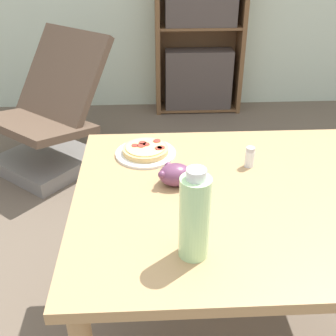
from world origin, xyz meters
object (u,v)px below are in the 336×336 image
at_px(pizza_on_plate, 146,151).
at_px(bookshelf, 200,34).
at_px(grape_bunch, 175,175).
at_px(drink_bottle, 195,216).
at_px(salt_shaker, 250,157).
at_px(lounge_chair_near, 50,128).

xyz_separation_m(pizza_on_plate, bookshelf, (0.46, 2.18, -0.07)).
bearing_deg(grape_bunch, bookshelf, 81.42).
distance_m(drink_bottle, bookshelf, 2.76).
bearing_deg(salt_shaker, lounge_chair_near, 127.85).
height_order(grape_bunch, bookshelf, bookshelf).
relative_size(pizza_on_plate, lounge_chair_near, 0.23).
height_order(grape_bunch, lounge_chair_near, lounge_chair_near).
bearing_deg(lounge_chair_near, pizza_on_plate, -21.99).
bearing_deg(salt_shaker, grape_bunch, -158.72).
bearing_deg(bookshelf, drink_bottle, -96.98).
height_order(salt_shaker, lounge_chair_near, lounge_chair_near).
height_order(pizza_on_plate, salt_shaker, salt_shaker).
distance_m(grape_bunch, bookshelf, 2.42).
distance_m(grape_bunch, salt_shaker, 0.29).
bearing_deg(drink_bottle, lounge_chair_near, 113.72).
xyz_separation_m(grape_bunch, salt_shaker, (0.27, 0.11, 0.00)).
bearing_deg(salt_shaker, bookshelf, 87.81).
relative_size(pizza_on_plate, bookshelf, 0.16).
bearing_deg(grape_bunch, salt_shaker, 21.28).
xyz_separation_m(pizza_on_plate, drink_bottle, (0.12, -0.55, 0.11)).
relative_size(drink_bottle, salt_shaker, 3.43).
distance_m(pizza_on_plate, drink_bottle, 0.58).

